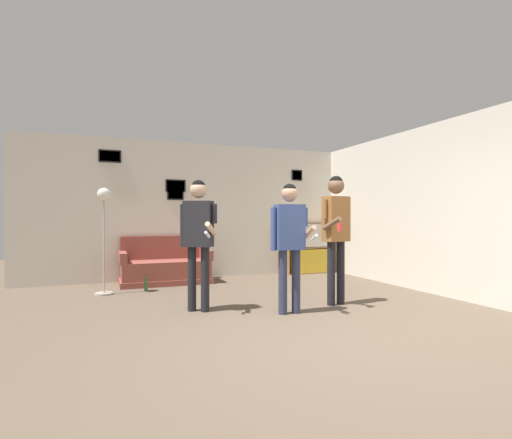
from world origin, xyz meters
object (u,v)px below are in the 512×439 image
Objects in this scene: couch at (165,267)px; bottle_on_floor at (146,285)px; person_watcher_holding_cup at (336,224)px; person_player_foreground_center at (290,234)px; floor_lamp at (104,220)px; person_player_foreground_left at (198,230)px; bookshelf at (308,248)px.

bottle_on_floor is (-0.42, -0.69, -0.18)m from couch.
couch is at bearing 125.57° from person_watcher_holding_cup.
couch is 3.23m from person_player_foreground_center.
person_watcher_holding_cup is at bearing -32.82° from floor_lamp.
floor_lamp is (-1.06, -0.78, 0.88)m from couch.
person_player_foreground_center is at bearing -27.22° from person_player_foreground_left.
floor_lamp is 6.26× the size of bottle_on_floor.
couch is 3.44m from person_watcher_holding_cup.
bottle_on_floor is (0.65, 0.08, -1.06)m from floor_lamp.
person_player_foreground_center is (2.18, -2.17, -0.16)m from floor_lamp.
couch is at bearing 110.66° from person_player_foreground_center.
bookshelf is at bearing 57.73° from person_player_foreground_center.
bottle_on_floor is at bearing -120.96° from couch.
person_player_foreground_left is 0.95× the size of person_watcher_holding_cup.
bookshelf is 0.68× the size of person_player_foreground_center.
person_player_foreground_left is (-3.03, -2.61, 0.49)m from bookshelf.
person_player_foreground_left is 2.02m from bottle_on_floor.
person_watcher_holding_cup reaches higher than floor_lamp.
couch is 0.99× the size of person_player_foreground_center.
bottle_on_floor is (-3.52, -0.89, -0.45)m from bookshelf.
person_watcher_holding_cup is (1.87, -0.31, 0.07)m from person_player_foreground_left.
person_watcher_holding_cup is 3.27m from bottle_on_floor.
person_player_foreground_left is at bearing -74.20° from bottle_on_floor.
couch is 1.58m from floor_lamp.
person_watcher_holding_cup is at bearing -40.60° from bottle_on_floor.
person_player_foreground_center is 0.92× the size of person_watcher_holding_cup.
person_watcher_holding_cup reaches higher than couch.
floor_lamp reaches higher than bottle_on_floor.
bookshelf is 0.66× the size of floor_lamp.
couch is 0.90× the size of person_watcher_holding_cup.
person_player_foreground_center reaches higher than couch.
person_player_foreground_center is (1.04, -0.54, -0.04)m from person_player_foreground_left.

